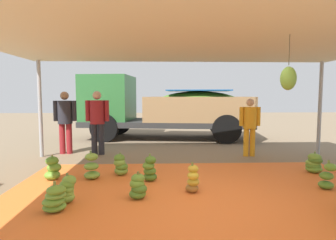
{
  "coord_description": "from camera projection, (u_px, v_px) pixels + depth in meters",
  "views": [
    {
      "loc": [
        -0.69,
        -4.33,
        1.64
      ],
      "look_at": [
        -0.47,
        1.41,
        1.14
      ],
      "focal_mm": 30.25,
      "sensor_mm": 36.0,
      "label": 1
    }
  ],
  "objects": [
    {
      "name": "worker_2",
      "position": [
        97.0,
        118.0,
        7.83
      ],
      "size": [
        0.65,
        0.4,
        1.77
      ],
      "color": "#26262D",
      "rests_on": "ground"
    },
    {
      "name": "banana_bunch_8",
      "position": [
        327.0,
        177.0,
        4.94
      ],
      "size": [
        0.35,
        0.35,
        0.52
      ],
      "color": "#518428",
      "rests_on": "tarp_orange"
    },
    {
      "name": "banana_bunch_4",
      "position": [
        150.0,
        169.0,
        5.39
      ],
      "size": [
        0.36,
        0.36,
        0.53
      ],
      "color": "#477523",
      "rests_on": "tarp_orange"
    },
    {
      "name": "ground_plane",
      "position": [
        184.0,
        158.0,
        7.46
      ],
      "size": [
        40.0,
        40.0,
        0.0
      ],
      "primitive_type": "plane",
      "color": "#7F6B51"
    },
    {
      "name": "banana_bunch_1",
      "position": [
        53.0,
        169.0,
        5.52
      ],
      "size": [
        0.38,
        0.37,
        0.48
      ],
      "color": "#60932D",
      "rests_on": "tarp_orange"
    },
    {
      "name": "banana_bunch_7",
      "position": [
        55.0,
        199.0,
        3.98
      ],
      "size": [
        0.45,
        0.44,
        0.43
      ],
      "color": "#60932D",
      "rests_on": "tarp_orange"
    },
    {
      "name": "cargo_truck_main",
      "position": [
        161.0,
        107.0,
        10.83
      ],
      "size": [
        6.52,
        2.99,
        2.4
      ],
      "color": "#2D2D2D",
      "rests_on": "ground"
    },
    {
      "name": "worker_1",
      "position": [
        65.0,
        118.0,
        7.95
      ],
      "size": [
        0.64,
        0.39,
        1.76
      ],
      "color": "maroon",
      "rests_on": "ground"
    },
    {
      "name": "tarp_orange",
      "position": [
        201.0,
        199.0,
        4.48
      ],
      "size": [
        6.53,
        4.73,
        0.01
      ],
      "primitive_type": "cube",
      "color": "orange",
      "rests_on": "ground"
    },
    {
      "name": "banana_bunch_3",
      "position": [
        193.0,
        180.0,
        4.77
      ],
      "size": [
        0.32,
        0.3,
        0.52
      ],
      "color": "#996628",
      "rests_on": "tarp_orange"
    },
    {
      "name": "worker_0",
      "position": [
        250.0,
        123.0,
        7.63
      ],
      "size": [
        0.57,
        0.35,
        1.56
      ],
      "color": "orange",
      "rests_on": "ground"
    },
    {
      "name": "banana_bunch_0",
      "position": [
        121.0,
        165.0,
        5.8
      ],
      "size": [
        0.37,
        0.34,
        0.47
      ],
      "color": "#75A83D",
      "rests_on": "tarp_orange"
    },
    {
      "name": "banana_bunch_5",
      "position": [
        67.0,
        190.0,
        4.31
      ],
      "size": [
        0.33,
        0.33,
        0.45
      ],
      "color": "#75A83D",
      "rests_on": "tarp_orange"
    },
    {
      "name": "banana_bunch_11",
      "position": [
        92.0,
        167.0,
        5.53
      ],
      "size": [
        0.41,
        0.42,
        0.56
      ],
      "color": "#75A83D",
      "rests_on": "tarp_orange"
    },
    {
      "name": "banana_bunch_10",
      "position": [
        314.0,
        163.0,
        6.01
      ],
      "size": [
        0.45,
        0.46,
        0.45
      ],
      "color": "#60932D",
      "rests_on": "tarp_orange"
    },
    {
      "name": "banana_bunch_9",
      "position": [
        138.0,
        187.0,
        4.49
      ],
      "size": [
        0.37,
        0.36,
        0.43
      ],
      "color": "#518428",
      "rests_on": "tarp_orange"
    },
    {
      "name": "tent_canopy",
      "position": [
        204.0,
        34.0,
        4.17
      ],
      "size": [
        8.0,
        7.0,
        2.63
      ],
      "color": "#9EA0A5",
      "rests_on": "ground"
    }
  ]
}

